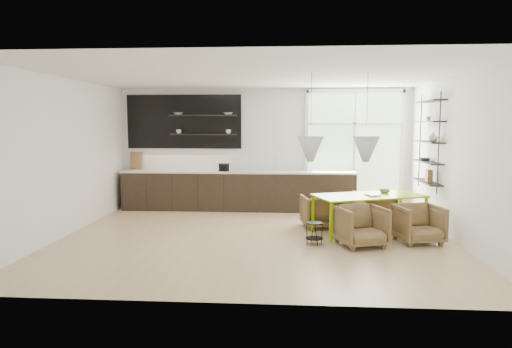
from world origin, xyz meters
name	(u,v)px	position (x,y,z in m)	size (l,w,h in m)	color
room	(288,154)	(0.58, 1.10, 1.46)	(7.02, 6.01, 2.91)	tan
kitchen_run	(235,185)	(-0.69, 2.69, 0.60)	(5.54, 0.69, 2.75)	black
right_shelving	(429,144)	(3.36, 1.17, 1.65)	(0.26, 1.22, 1.90)	black
dining_table	(369,198)	(2.10, 0.51, 0.68)	(2.20, 1.54, 0.73)	#8BBC00
armchair_back_left	(320,211)	(1.23, 0.96, 0.33)	(0.70, 0.72, 0.65)	brown
armchair_back_right	(374,207)	(2.38, 1.43, 0.33)	(0.71, 0.73, 0.67)	brown
armchair_front_left	(361,226)	(1.82, -0.40, 0.34)	(0.73, 0.76, 0.69)	brown
armchair_front_right	(419,224)	(2.85, -0.11, 0.33)	(0.71, 0.73, 0.67)	brown
wire_stool	(314,230)	(1.04, -0.34, 0.24)	(0.30, 0.30, 0.38)	black
table_book	(367,195)	(2.05, 0.41, 0.75)	(0.22, 0.29, 0.03)	white
table_bowl	(384,191)	(2.44, 0.80, 0.77)	(0.21, 0.21, 0.07)	#5A844F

